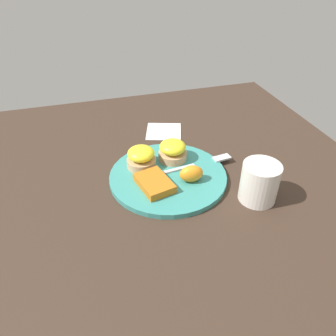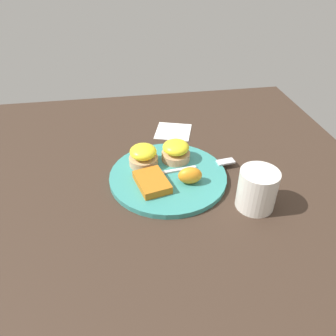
{
  "view_description": "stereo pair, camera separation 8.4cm",
  "coord_description": "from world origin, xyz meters",
  "views": [
    {
      "loc": [
        -0.65,
        0.19,
        0.53
      ],
      "look_at": [
        0.0,
        0.0,
        0.03
      ],
      "focal_mm": 35.0,
      "sensor_mm": 36.0,
      "label": 1
    },
    {
      "loc": [
        -0.67,
        0.11,
        0.53
      ],
      "look_at": [
        0.0,
        0.0,
        0.03
      ],
      "focal_mm": 35.0,
      "sensor_mm": 36.0,
      "label": 2
    }
  ],
  "objects": [
    {
      "name": "sandwich_benedict_left",
      "position": [
        0.06,
        -0.03,
        0.04
      ],
      "size": [
        0.08,
        0.08,
        0.06
      ],
      "color": "tan",
      "rests_on": "plate"
    },
    {
      "name": "sandwich_benedict_right",
      "position": [
        0.06,
        0.06,
        0.04
      ],
      "size": [
        0.08,
        0.08,
        0.06
      ],
      "color": "tan",
      "rests_on": "plate"
    },
    {
      "name": "napkin",
      "position": [
        0.24,
        -0.06,
        0.0
      ],
      "size": [
        0.14,
        0.14,
        0.0
      ],
      "primitive_type": "cube",
      "rotation": [
        0.0,
        0.0,
        -0.31
      ],
      "color": "white",
      "rests_on": "ground_plane"
    },
    {
      "name": "ground_plane",
      "position": [
        0.0,
        0.0,
        0.0
      ],
      "size": [
        1.1,
        1.1,
        0.0
      ],
      "primitive_type": "plane",
      "color": "#38281E"
    },
    {
      "name": "hashbrown_patty",
      "position": [
        -0.04,
        0.05,
        0.02
      ],
      "size": [
        0.11,
        0.09,
        0.02
      ],
      "primitive_type": "cube",
      "rotation": [
        0.0,
        0.0,
        0.23
      ],
      "color": "#BC691A",
      "rests_on": "plate"
    },
    {
      "name": "cup",
      "position": [
        -0.13,
        -0.18,
        0.05
      ],
      "size": [
        0.12,
        0.09,
        0.1
      ],
      "color": "silver",
      "rests_on": "ground_plane"
    },
    {
      "name": "fork",
      "position": [
        0.02,
        -0.09,
        0.02
      ],
      "size": [
        0.05,
        0.24,
        0.0
      ],
      "color": "silver",
      "rests_on": "plate"
    },
    {
      "name": "plate",
      "position": [
        0.0,
        0.0,
        0.01
      ],
      "size": [
        0.31,
        0.31,
        0.01
      ],
      "primitive_type": "cylinder",
      "color": "teal",
      "rests_on": "ground_plane"
    },
    {
      "name": "orange_wedge",
      "position": [
        -0.04,
        -0.05,
        0.04
      ],
      "size": [
        0.04,
        0.06,
        0.04
      ],
      "primitive_type": "ellipsoid",
      "rotation": [
        0.0,
        0.0,
        4.64
      ],
      "color": "orange",
      "rests_on": "plate"
    }
  ]
}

